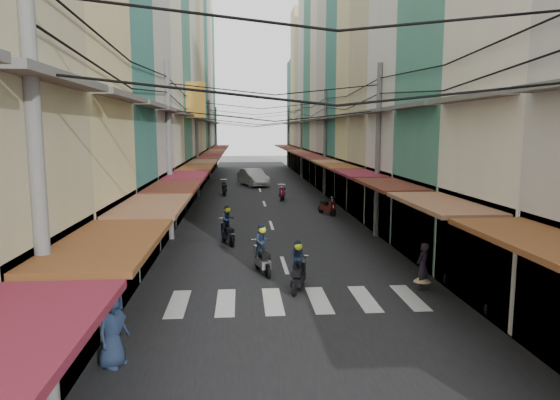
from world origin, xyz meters
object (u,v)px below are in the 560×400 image
bicycle (466,263)px  market_umbrella (487,216)px  traffic_sign (458,224)px  white_car (253,186)px

bicycle → market_umbrella: 2.37m
bicycle → traffic_sign: size_ratio=0.53×
white_car → market_umbrella: (7.62, -28.83, 2.06)m
bicycle → market_umbrella: bearing=-179.2°
market_umbrella → white_car: bearing=104.8°
white_car → traffic_sign: bearing=-97.7°
white_car → bicycle: bearing=-92.9°
bicycle → traffic_sign: 4.31m
white_car → traffic_sign: traffic_sign is taller
white_car → traffic_sign: (5.66, -30.87, 2.18)m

